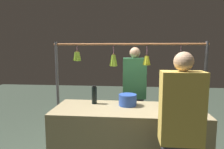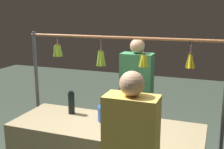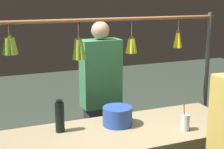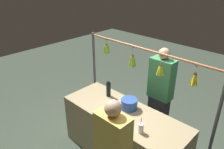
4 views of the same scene
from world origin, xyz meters
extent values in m
cube|color=tan|center=(0.00, 0.00, 0.43)|extent=(1.99, 0.74, 0.85)
cylinder|color=#4C4C51|center=(-1.14, -0.45, 0.88)|extent=(0.04, 0.04, 1.76)
cylinder|color=#4C4C51|center=(1.14, -0.45, 0.88)|extent=(0.04, 0.04, 1.76)
cylinder|color=#9E6038|center=(0.00, -0.45, 1.72)|extent=(2.34, 0.03, 0.03)
torus|color=black|center=(-0.77, -0.45, 1.70)|extent=(0.04, 0.01, 0.04)
cylinder|color=pink|center=(-0.77, -0.45, 1.64)|extent=(0.01, 0.01, 0.12)
sphere|color=brown|center=(-0.77, -0.45, 1.58)|extent=(0.04, 0.04, 0.04)
cylinder|color=yellow|center=(-0.76, -0.45, 1.50)|extent=(0.06, 0.04, 0.16)
cylinder|color=yellow|center=(-0.77, -0.43, 1.50)|extent=(0.04, 0.06, 0.16)
cylinder|color=yellow|center=(-0.79, -0.45, 1.50)|extent=(0.07, 0.04, 0.16)
cylinder|color=yellow|center=(-0.77, -0.47, 1.50)|extent=(0.03, 0.06, 0.16)
torus|color=black|center=(-0.27, -0.45, 1.70)|extent=(0.04, 0.02, 0.04)
cylinder|color=pink|center=(-0.27, -0.45, 1.62)|extent=(0.01, 0.01, 0.16)
sphere|color=brown|center=(-0.27, -0.45, 1.53)|extent=(0.05, 0.05, 0.05)
cylinder|color=gold|center=(-0.25, -0.45, 1.47)|extent=(0.06, 0.04, 0.14)
cylinder|color=gold|center=(-0.26, -0.43, 1.47)|extent=(0.05, 0.07, 0.14)
cylinder|color=gold|center=(-0.29, -0.43, 1.47)|extent=(0.05, 0.05, 0.14)
cylinder|color=gold|center=(-0.30, -0.45, 1.47)|extent=(0.06, 0.04, 0.14)
cylinder|color=gold|center=(-0.29, -0.47, 1.47)|extent=(0.05, 0.06, 0.14)
cylinder|color=gold|center=(-0.26, -0.48, 1.47)|extent=(0.05, 0.07, 0.14)
torus|color=black|center=(0.23, -0.45, 1.70)|extent=(0.04, 0.01, 0.04)
cylinder|color=pink|center=(0.23, -0.45, 1.62)|extent=(0.01, 0.01, 0.14)
sphere|color=brown|center=(0.23, -0.45, 1.55)|extent=(0.05, 0.05, 0.05)
cylinder|color=#81A92A|center=(0.26, -0.45, 1.46)|extent=(0.07, 0.04, 0.18)
cylinder|color=#81A92A|center=(0.25, -0.43, 1.46)|extent=(0.05, 0.06, 0.18)
cylinder|color=#81A92A|center=(0.22, -0.43, 1.46)|extent=(0.05, 0.07, 0.18)
cylinder|color=#81A92A|center=(0.21, -0.45, 1.46)|extent=(0.07, 0.04, 0.18)
cylinder|color=#81A92A|center=(0.22, -0.48, 1.46)|extent=(0.06, 0.08, 0.18)
cylinder|color=#81A92A|center=(0.25, -0.47, 1.46)|extent=(0.05, 0.06, 0.18)
torus|color=black|center=(0.81, -0.45, 1.70)|extent=(0.04, 0.01, 0.04)
cylinder|color=pink|center=(0.81, -0.45, 1.64)|extent=(0.01, 0.01, 0.10)
sphere|color=brown|center=(0.81, -0.45, 1.59)|extent=(0.05, 0.05, 0.05)
cylinder|color=#7BA62A|center=(0.84, -0.45, 1.53)|extent=(0.07, 0.04, 0.14)
cylinder|color=#7BA62A|center=(0.82, -0.43, 1.53)|extent=(0.05, 0.05, 0.14)
cylinder|color=#7BA62A|center=(0.79, -0.42, 1.53)|extent=(0.05, 0.06, 0.14)
cylinder|color=#7BA62A|center=(0.78, -0.45, 1.53)|extent=(0.06, 0.04, 0.14)
cylinder|color=#7BA62A|center=(0.79, -0.48, 1.53)|extent=(0.05, 0.07, 0.14)
cylinder|color=#7BA62A|center=(0.82, -0.48, 1.53)|extent=(0.06, 0.07, 0.14)
cylinder|color=black|center=(0.49, -0.17, 0.98)|extent=(0.07, 0.07, 0.24)
cylinder|color=black|center=(0.49, -0.17, 1.11)|extent=(0.05, 0.05, 0.02)
cylinder|color=#2B4EAE|center=(0.01, -0.13, 0.93)|extent=(0.25, 0.25, 0.16)
cylinder|color=silver|center=(-0.46, 0.19, 0.92)|extent=(0.07, 0.07, 0.14)
cylinder|color=red|center=(-0.45, 0.19, 0.97)|extent=(0.01, 0.04, 0.22)
cube|color=#2D2D38|center=(-0.10, -0.81, 0.40)|extent=(0.32, 0.22, 0.80)
cube|color=#3F8C59|center=(-0.10, -0.81, 1.14)|extent=(0.40, 0.22, 0.70)
sphere|color=tan|center=(-0.10, -0.81, 1.58)|extent=(0.18, 0.18, 0.18)
cube|color=gold|center=(-0.50, 0.76, 1.10)|extent=(0.38, 0.21, 0.67)
sphere|color=tan|center=(-0.50, 0.76, 1.53)|extent=(0.18, 0.18, 0.18)
camera|label=1|loc=(-0.02, 2.52, 1.63)|focal=30.96mm
camera|label=2|loc=(-1.03, 2.57, 2.02)|focal=45.78mm
camera|label=3|loc=(1.08, 2.36, 1.94)|focal=54.57mm
camera|label=4|loc=(-1.75, 2.07, 2.77)|focal=35.39mm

